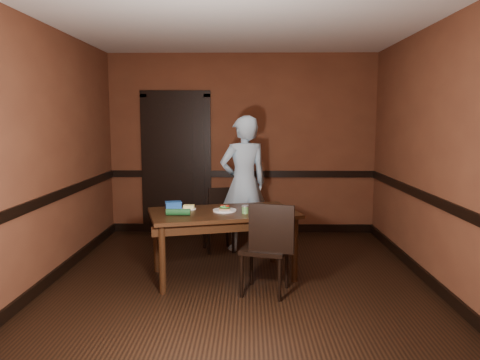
{
  "coord_description": "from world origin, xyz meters",
  "views": [
    {
      "loc": [
        0.09,
        -4.82,
        1.72
      ],
      "look_at": [
        0.0,
        0.35,
        1.05
      ],
      "focal_mm": 35.0,
      "sensor_mm": 36.0,
      "label": 1
    }
  ],
  "objects_px": {
    "chair_far": "(218,220)",
    "chair_near": "(265,247)",
    "food_tub": "(173,205)",
    "sauce_jar": "(245,209)",
    "dining_table": "(223,244)",
    "sandwich_plate": "(225,209)",
    "person": "(244,184)",
    "cheese_saucer": "(189,208)"
  },
  "relations": [
    {
      "from": "cheese_saucer",
      "to": "food_tub",
      "type": "distance_m",
      "value": 0.19
    },
    {
      "from": "sauce_jar",
      "to": "cheese_saucer",
      "type": "relative_size",
      "value": 0.55
    },
    {
      "from": "sandwich_plate",
      "to": "sauce_jar",
      "type": "bearing_deg",
      "value": -29.77
    },
    {
      "from": "dining_table",
      "to": "chair_far",
      "type": "bearing_deg",
      "value": 80.91
    },
    {
      "from": "sauce_jar",
      "to": "cheese_saucer",
      "type": "xyz_separation_m",
      "value": [
        -0.63,
        0.23,
        -0.02
      ]
    },
    {
      "from": "person",
      "to": "chair_far",
      "type": "bearing_deg",
      "value": -9.51
    },
    {
      "from": "person",
      "to": "sauce_jar",
      "type": "relative_size",
      "value": 20.57
    },
    {
      "from": "sauce_jar",
      "to": "chair_far",
      "type": "bearing_deg",
      "value": 107.52
    },
    {
      "from": "dining_table",
      "to": "person",
      "type": "distance_m",
      "value": 1.23
    },
    {
      "from": "person",
      "to": "food_tub",
      "type": "xyz_separation_m",
      "value": [
        -0.78,
        -0.93,
        -0.12
      ]
    },
    {
      "from": "cheese_saucer",
      "to": "food_tub",
      "type": "bearing_deg",
      "value": 163.13
    },
    {
      "from": "chair_near",
      "to": "person",
      "type": "bearing_deg",
      "value": -66.81
    },
    {
      "from": "person",
      "to": "dining_table",
      "type": "bearing_deg",
      "value": 57.74
    },
    {
      "from": "chair_far",
      "to": "sauce_jar",
      "type": "height_order",
      "value": "same"
    },
    {
      "from": "dining_table",
      "to": "food_tub",
      "type": "xyz_separation_m",
      "value": [
        -0.57,
        0.16,
        0.4
      ]
    },
    {
      "from": "sandwich_plate",
      "to": "cheese_saucer",
      "type": "xyz_separation_m",
      "value": [
        -0.4,
        0.1,
        0.0
      ]
    },
    {
      "from": "dining_table",
      "to": "sandwich_plate",
      "type": "distance_m",
      "value": 0.38
    },
    {
      "from": "sauce_jar",
      "to": "dining_table",
      "type": "bearing_deg",
      "value": 153.54
    },
    {
      "from": "food_tub",
      "to": "sauce_jar",
      "type": "bearing_deg",
      "value": -34.94
    },
    {
      "from": "dining_table",
      "to": "sauce_jar",
      "type": "relative_size",
      "value": 18.07
    },
    {
      "from": "chair_near",
      "to": "food_tub",
      "type": "xyz_separation_m",
      "value": [
        -1.01,
        0.65,
        0.3
      ]
    },
    {
      "from": "cheese_saucer",
      "to": "food_tub",
      "type": "xyz_separation_m",
      "value": [
        -0.18,
        0.06,
        0.02
      ]
    },
    {
      "from": "person",
      "to": "sauce_jar",
      "type": "distance_m",
      "value": 1.22
    },
    {
      "from": "chair_far",
      "to": "cheese_saucer",
      "type": "xyz_separation_m",
      "value": [
        -0.27,
        -0.91,
        0.34
      ]
    },
    {
      "from": "chair_far",
      "to": "person",
      "type": "distance_m",
      "value": 0.59
    },
    {
      "from": "food_tub",
      "to": "dining_table",
      "type": "bearing_deg",
      "value": -31.7
    },
    {
      "from": "dining_table",
      "to": "food_tub",
      "type": "bearing_deg",
      "value": 148.15
    },
    {
      "from": "sauce_jar",
      "to": "food_tub",
      "type": "bearing_deg",
      "value": 160.69
    },
    {
      "from": "cheese_saucer",
      "to": "food_tub",
      "type": "height_order",
      "value": "food_tub"
    },
    {
      "from": "sandwich_plate",
      "to": "food_tub",
      "type": "bearing_deg",
      "value": 165.13
    },
    {
      "from": "chair_near",
      "to": "sandwich_plate",
      "type": "relative_size",
      "value": 3.62
    },
    {
      "from": "dining_table",
      "to": "chair_near",
      "type": "distance_m",
      "value": 0.66
    },
    {
      "from": "person",
      "to": "chair_near",
      "type": "bearing_deg",
      "value": 76.96
    },
    {
      "from": "chair_near",
      "to": "sauce_jar",
      "type": "height_order",
      "value": "chair_near"
    },
    {
      "from": "dining_table",
      "to": "sandwich_plate",
      "type": "relative_size",
      "value": 6.05
    },
    {
      "from": "person",
      "to": "cheese_saucer",
      "type": "distance_m",
      "value": 1.16
    },
    {
      "from": "dining_table",
      "to": "sandwich_plate",
      "type": "height_order",
      "value": "sandwich_plate"
    },
    {
      "from": "chair_far",
      "to": "chair_near",
      "type": "relative_size",
      "value": 0.88
    },
    {
      "from": "dining_table",
      "to": "person",
      "type": "height_order",
      "value": "person"
    },
    {
      "from": "dining_table",
      "to": "cheese_saucer",
      "type": "relative_size",
      "value": 9.91
    },
    {
      "from": "chair_far",
      "to": "food_tub",
      "type": "bearing_deg",
      "value": -133.64
    },
    {
      "from": "sauce_jar",
      "to": "person",
      "type": "bearing_deg",
      "value": 91.33
    }
  ]
}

